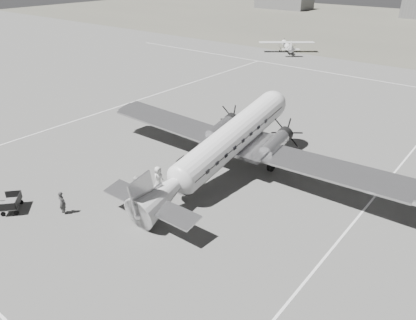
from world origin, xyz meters
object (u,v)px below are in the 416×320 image
Objects in this scene: ground_crew at (62,203)px; shed_secondary at (284,2)px; ramp_agent at (138,189)px; dc3_airliner at (224,146)px; baggage_cart_near at (129,192)px; passenger at (158,178)px; light_plane_left at (287,47)px; baggage_cart_far at (11,203)px.

shed_secondary is at bearing -72.61° from ground_crew.
ground_crew is 0.84× the size of ramp_agent.
dc3_airliner reaches higher than baggage_cart_near.
shed_secondary is 12.28× the size of baggage_cart_near.
passenger reaches higher than ground_crew.
dc3_airliner reaches higher than ramp_agent.
shed_secondary is 129.61m from ramp_agent.
shed_secondary reaches higher than light_plane_left.
ground_crew is at bearing 73.84° from baggage_cart_far.
ramp_agent is 1.06× the size of passenger.
light_plane_left reaches higher than baggage_cart_far.
shed_secondary is 75.63m from light_plane_left.
baggage_cart_far is at bearing -68.72° from shed_secondary.
baggage_cart_near is at bearing -118.19° from dc3_airliner.
light_plane_left is 54.38m from baggage_cart_near.
baggage_cart_near is 0.79× the size of passenger.
baggage_cart_near is at bearing 148.70° from passenger.
shed_secondary is at bearing 28.34° from ramp_agent.
ramp_agent is (5.83, 6.18, 0.47)m from baggage_cart_far.
baggage_cart_far is at bearing 136.68° from passenger.
ramp_agent is (-2.56, -6.68, -1.60)m from dc3_airliner.
passenger reaches higher than baggage_cart_far.
light_plane_left reaches higher than passenger.
light_plane_left is at bearing -81.40° from ground_crew.
baggage_cart_far reaches higher than baggage_cart_near.
ramp_agent is at bearing 172.64° from passenger.
ground_crew is 6.83m from passenger.
light_plane_left is 59.19m from baggage_cart_far.
baggage_cart_near is (53.19, -117.79, -1.59)m from shed_secondary.
ramp_agent is at bearing -128.53° from ground_crew.
light_plane_left is 5.54× the size of baggage_cart_far.
ramp_agent is (0.91, 0.01, 0.57)m from baggage_cart_near.
ground_crew is 0.89× the size of passenger.
dc3_airliner is at bearing 40.02° from baggage_cart_near.
shed_secondary is 129.25m from baggage_cart_near.
shed_secondary is 133.03m from baggage_cart_far.
passenger is at bearing -119.99° from dc3_airliner.
light_plane_left is 6.12× the size of ground_crew.
baggage_cart_near is (15.88, -52.00, -0.63)m from light_plane_left.
ground_crew is (14.05, -56.21, -0.22)m from light_plane_left.
dc3_airliner reaches higher than passenger.
shed_secondary is at bearing 16.92° from passenger.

